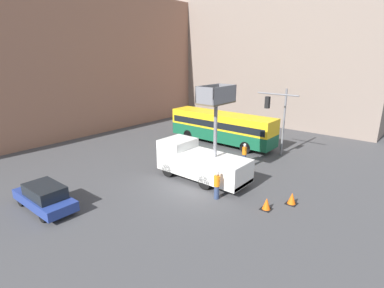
% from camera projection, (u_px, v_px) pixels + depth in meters
% --- Properties ---
extents(ground_plane, '(120.00, 120.00, 0.00)m').
position_uv_depth(ground_plane, '(198.00, 189.00, 20.21)').
color(ground_plane, '#424244').
extents(building_backdrop_far, '(44.00, 10.00, 15.60)m').
position_uv_depth(building_backdrop_far, '(30.00, 63.00, 31.94)').
color(building_backdrop_far, '#936651').
rests_on(building_backdrop_far, ground_plane).
extents(building_backdrop_side, '(10.00, 28.00, 16.35)m').
position_uv_depth(building_backdrop_side, '(276.00, 58.00, 40.52)').
color(building_backdrop_side, gray).
rests_on(building_backdrop_side, ground_plane).
extents(utility_truck, '(2.54, 6.82, 6.82)m').
position_uv_depth(utility_truck, '(200.00, 160.00, 21.34)').
color(utility_truck, silver).
rests_on(utility_truck, ground_plane).
extents(city_bus, '(2.53, 11.07, 3.12)m').
position_uv_depth(city_bus, '(222.00, 126.00, 29.93)').
color(city_bus, '#145638').
rests_on(city_bus, ground_plane).
extents(traffic_light_pole, '(3.77, 3.52, 5.92)m').
position_uv_depth(traffic_light_pole, '(278.00, 113.00, 25.00)').
color(traffic_light_pole, slate).
rests_on(traffic_light_pole, ground_plane).
extents(road_worker_near_truck, '(0.38, 0.38, 1.89)m').
position_uv_depth(road_worker_near_truck, '(217.00, 185.00, 18.60)').
color(road_worker_near_truck, navy).
rests_on(road_worker_near_truck, ground_plane).
extents(road_worker_directing, '(0.38, 0.38, 1.74)m').
position_uv_depth(road_worker_directing, '(244.00, 154.00, 24.65)').
color(road_worker_directing, navy).
rests_on(road_worker_directing, ground_plane).
extents(traffic_cone_near_truck, '(0.64, 0.64, 0.73)m').
position_uv_depth(traffic_cone_near_truck, '(292.00, 199.00, 18.11)').
color(traffic_cone_near_truck, black).
rests_on(traffic_cone_near_truck, ground_plane).
extents(traffic_cone_mid_road, '(0.63, 0.63, 0.72)m').
position_uv_depth(traffic_cone_mid_road, '(266.00, 204.00, 17.47)').
color(traffic_cone_mid_road, black).
rests_on(traffic_cone_mid_road, ground_plane).
extents(parked_car_curbside, '(1.79, 4.55, 1.53)m').
position_uv_depth(parked_car_curbside, '(45.00, 197.00, 17.43)').
color(parked_car_curbside, navy).
rests_on(parked_car_curbside, ground_plane).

